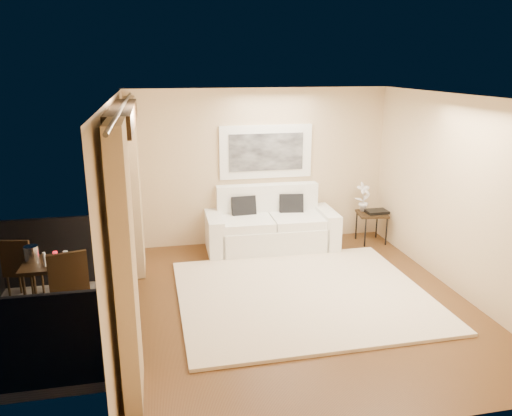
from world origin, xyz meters
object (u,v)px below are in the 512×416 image
object	(u,v)px
balcony_chair_near	(71,290)
balcony_chair_far	(20,265)
ice_bucket	(32,254)
bistro_table	(48,268)
orchid	(363,197)
sofa	(270,227)
side_table	(372,216)

from	to	relation	value
balcony_chair_near	balcony_chair_far	bearing A→B (deg)	110.82
balcony_chair_near	ice_bucket	xyz separation A→B (m)	(-0.54, 0.72, 0.22)
bistro_table	balcony_chair_far	distance (m)	0.65
orchid	balcony_chair_near	distance (m)	5.25
sofa	ice_bucket	bearing A→B (deg)	-152.51
sofa	bistro_table	distance (m)	3.74
sofa	balcony_chair_near	distance (m)	3.80
balcony_chair_near	ice_bucket	distance (m)	0.93
side_table	ice_bucket	bearing A→B (deg)	-163.11
side_table	bistro_table	xyz separation A→B (m)	(-5.10, -1.68, 0.14)
side_table	balcony_chair_near	world-z (taller)	balcony_chair_near
sofa	balcony_chair_near	xyz separation A→B (m)	(-2.92, -2.42, 0.22)
balcony_chair_far	bistro_table	bearing A→B (deg)	145.80
orchid	bistro_table	xyz separation A→B (m)	(-4.98, -1.83, -0.18)
side_table	balcony_chair_near	size ratio (longest dim) A/B	0.56
sofa	bistro_table	world-z (taller)	sofa
side_table	orchid	size ratio (longest dim) A/B	1.08
side_table	ice_bucket	distance (m)	5.54
balcony_chair_far	ice_bucket	xyz separation A→B (m)	(0.26, -0.38, 0.29)
side_table	bistro_table	size ratio (longest dim) A/B	0.80
side_table	orchid	distance (m)	0.37
sofa	orchid	bearing A→B (deg)	2.72
sofa	ice_bucket	distance (m)	3.89
balcony_chair_near	ice_bucket	size ratio (longest dim) A/B	5.10
side_table	orchid	xyz separation A→B (m)	(-0.12, 0.14, 0.32)
orchid	bistro_table	bearing A→B (deg)	-159.85
side_table	balcony_chair_far	size ratio (longest dim) A/B	0.63
bistro_table	ice_bucket	bearing A→B (deg)	157.79
orchid	ice_bucket	bearing A→B (deg)	-161.30
sofa	bistro_table	xyz separation A→B (m)	(-3.28, -1.78, 0.25)
orchid	ice_bucket	distance (m)	5.46
ice_bucket	side_table	bearing A→B (deg)	16.89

